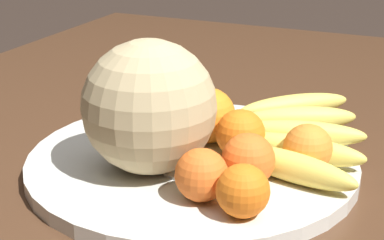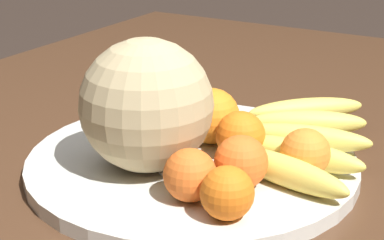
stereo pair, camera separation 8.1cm
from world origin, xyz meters
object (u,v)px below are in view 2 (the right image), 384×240
at_px(fruit_bowl, 192,162).
at_px(banana_bunch, 299,138).
at_px(melon, 144,105).
at_px(kitchen_table, 179,213).
at_px(orange_top_small, 190,175).
at_px(orange_back_right, 306,152).
at_px(produce_tag, 190,169).
at_px(orange_front_left, 241,162).
at_px(orange_front_right, 227,193).
at_px(orange_mid_center, 211,116).
at_px(orange_back_left, 240,136).

xyz_separation_m(fruit_bowl, banana_bunch, (0.09, -0.11, 0.03)).
bearing_deg(melon, kitchen_table, -2.34).
bearing_deg(orange_top_small, orange_back_right, -35.45).
bearing_deg(produce_tag, orange_top_small, -130.51).
xyz_separation_m(orange_front_left, orange_front_right, (-0.07, -0.02, -0.00)).
distance_m(fruit_bowl, melon, 0.11).
bearing_deg(orange_top_small, melon, 62.29).
bearing_deg(melon, banana_bunch, -45.87).
distance_m(orange_mid_center, produce_tag, 0.10).
distance_m(kitchen_table, melon, 0.19).
distance_m(kitchen_table, orange_mid_center, 0.14).
xyz_separation_m(fruit_bowl, orange_back_right, (0.02, -0.15, 0.04)).
bearing_deg(fruit_bowl, orange_top_small, -150.91).
xyz_separation_m(banana_bunch, orange_front_left, (-0.13, 0.02, 0.01)).
distance_m(orange_front_right, orange_back_left, 0.15).
bearing_deg(orange_front_left, melon, 93.71).
bearing_deg(banana_bunch, orange_mid_center, -178.62).
distance_m(melon, orange_front_right, 0.17).
xyz_separation_m(orange_front_right, produce_tag, (0.08, 0.09, -0.03)).
distance_m(banana_bunch, orange_back_left, 0.08).
distance_m(kitchen_table, orange_back_left, 0.16).
height_order(kitchen_table, banana_bunch, banana_bunch).
height_order(banana_bunch, orange_front_right, orange_front_right).
height_order(orange_front_right, orange_top_small, orange_top_small).
bearing_deg(orange_front_right, kitchen_table, 46.38).
bearing_deg(kitchen_table, orange_front_right, -133.62).
height_order(orange_front_left, orange_mid_center, orange_mid_center).
height_order(melon, orange_top_small, melon).
bearing_deg(kitchen_table, orange_back_left, -85.42).
bearing_deg(orange_front_right, fruit_bowl, 43.14).
bearing_deg(orange_back_left, orange_mid_center, 62.38).
bearing_deg(orange_top_small, orange_front_left, -31.65).
xyz_separation_m(orange_mid_center, orange_back_left, (-0.03, -0.06, -0.01)).
distance_m(banana_bunch, orange_back_right, 0.07).
xyz_separation_m(fruit_bowl, orange_mid_center, (0.05, 0.00, 0.05)).
distance_m(fruit_bowl, orange_mid_center, 0.07).
distance_m(fruit_bowl, orange_front_right, 0.17).
distance_m(melon, banana_bunch, 0.21).
xyz_separation_m(kitchen_table, melon, (-0.07, 0.00, 0.18)).
height_order(fruit_bowl, orange_back_right, orange_back_right).
xyz_separation_m(orange_mid_center, produce_tag, (-0.09, -0.02, -0.04)).
bearing_deg(orange_front_right, orange_front_left, 15.04).
height_order(orange_front_left, orange_front_right, orange_front_left).
xyz_separation_m(melon, orange_back_left, (0.08, -0.09, -0.05)).
relative_size(banana_bunch, orange_front_left, 5.10).
bearing_deg(melon, orange_back_left, -48.91).
relative_size(orange_front_right, orange_top_small, 0.96).
distance_m(kitchen_table, banana_bunch, 0.20).
height_order(fruit_bowl, banana_bunch, banana_bunch).
relative_size(orange_front_right, orange_back_left, 0.91).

